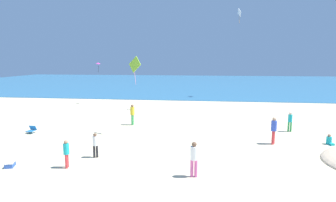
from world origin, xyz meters
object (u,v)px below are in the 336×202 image
at_px(person_5, 132,113).
at_px(kite_white, 239,13).
at_px(beach_chair_far_right, 32,130).
at_px(person_0, 274,129).
at_px(person_4, 66,152).
at_px(kite_lime, 135,65).
at_px(person_1, 95,143).
at_px(person_2, 329,141).
at_px(kite_magenta, 98,63).
at_px(person_6, 194,157).
at_px(cooler_box, 10,164).
at_px(person_3, 290,120).

relative_size(person_5, kite_white, 0.83).
height_order(beach_chair_far_right, kite_white, kite_white).
bearing_deg(person_0, person_4, 52.84).
distance_m(person_4, kite_lime, 8.22).
bearing_deg(person_5, kite_lime, -68.74).
bearing_deg(person_5, person_1, -88.94).
height_order(person_2, person_4, person_4).
xyz_separation_m(person_2, kite_magenta, (-20.86, 14.18, 4.71)).
height_order(person_6, kite_white, kite_white).
distance_m(person_1, person_5, 7.84).
distance_m(person_0, person_5, 11.09).
relative_size(person_1, person_2, 2.06).
relative_size(cooler_box, kite_magenta, 0.54).
relative_size(cooler_box, person_5, 0.38).
bearing_deg(person_6, person_3, 141.70).
bearing_deg(cooler_box, person_2, 18.92).
height_order(person_3, kite_lime, kite_lime).
xyz_separation_m(person_5, kite_lime, (0.95, -2.63, 4.04)).
bearing_deg(person_2, person_4, -85.48).
bearing_deg(person_6, beach_chair_far_right, -118.25).
bearing_deg(kite_white, kite_magenta, -154.57).
xyz_separation_m(person_4, person_5, (0.92, 9.45, 0.17)).
xyz_separation_m(person_2, person_4, (-14.83, -5.81, 0.58)).
distance_m(person_5, kite_lime, 4.91).
distance_m(person_1, person_2, 14.60).
distance_m(beach_chair_far_right, kite_lime, 9.13).
distance_m(person_2, person_5, 14.40).
relative_size(person_1, person_3, 0.93).
height_order(kite_lime, kite_magenta, kite_lime).
bearing_deg(person_1, person_5, -25.30).
bearing_deg(beach_chair_far_right, person_1, 61.76).
bearing_deg(person_6, kite_lime, -148.79).
relative_size(person_1, person_6, 0.83).
bearing_deg(person_0, person_5, 5.89).
bearing_deg(beach_chair_far_right, person_6, 67.67).
relative_size(kite_magenta, kite_white, 0.58).
xyz_separation_m(beach_chair_far_right, person_0, (17.13, -0.54, 0.76)).
distance_m(person_2, person_3, 3.46).
height_order(person_1, kite_lime, kite_lime).
distance_m(beach_chair_far_right, person_5, 7.66).
bearing_deg(kite_lime, person_3, 10.06).
bearing_deg(kite_white, person_1, -111.81).
relative_size(person_3, person_5, 0.87).
bearing_deg(kite_white, person_5, -119.37).
relative_size(person_1, person_4, 0.97).
height_order(person_1, kite_white, kite_white).
xyz_separation_m(cooler_box, person_4, (2.92, 0.27, 0.70)).
bearing_deg(kite_magenta, person_2, -34.20).
height_order(person_4, kite_white, kite_white).
bearing_deg(beach_chair_far_right, person_3, 103.27).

